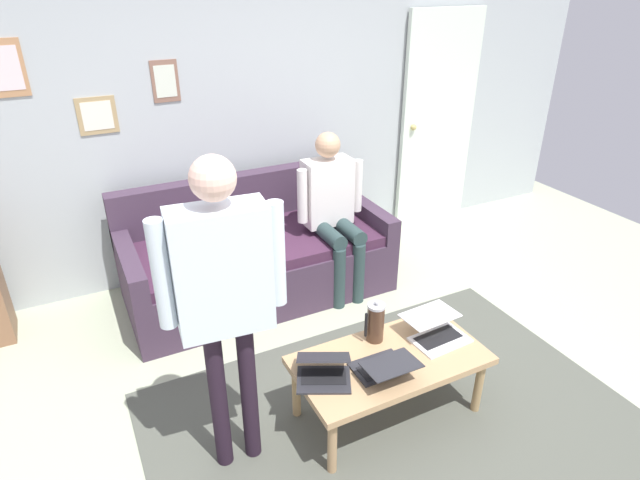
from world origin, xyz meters
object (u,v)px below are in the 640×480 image
laptop_center (383,366)px  french_press (375,322)px  couch (256,257)px  person_seated (332,205)px  person_standing (223,285)px  interior_door (438,122)px  coffee_table (390,364)px  laptop_left (436,331)px  laptop_right (324,372)px

laptop_center → french_press: 0.30m
couch → person_seated: size_ratio=1.58×
laptop_center → french_press: bearing=-112.9°
person_standing → laptop_center: bearing=167.5°
interior_door → person_seated: (1.53, 0.73, -0.30)m
person_standing → person_seated: person_standing is taller
couch → person_standing: person_standing is taller
laptop_center → person_standing: 1.02m
coffee_table → person_seated: person_seated is taller
laptop_center → person_standing: size_ratio=0.19×
interior_door → couch: interior_door is taller
interior_door → laptop_left: 2.66m
laptop_center → person_standing: bearing=-12.5°
person_seated → interior_door: bearing=-154.5°
french_press → coffee_table: bearing=87.5°
coffee_table → person_seated: bearing=-104.6°
laptop_right → french_press: bearing=-159.2°
laptop_left → person_standing: size_ratio=0.20×
laptop_left → laptop_center: 0.46m
person_standing → coffee_table: bearing=174.5°
coffee_table → french_press: french_press is taller
laptop_left → person_seated: size_ratio=0.27×
couch → laptop_right: (0.21, 1.59, 0.15)m
couch → laptop_center: bearing=93.2°
coffee_table → french_press: size_ratio=3.99×
french_press → laptop_right: bearing=20.8°
laptop_left → laptop_right: laptop_right is taller
laptop_left → laptop_right: 0.75m
interior_door → laptop_right: interior_door is taller
laptop_center → laptop_left: bearing=-164.8°
laptop_left → french_press: bearing=-23.5°
couch → laptop_right: size_ratio=5.49×
coffee_table → laptop_left: 0.36m
laptop_right → laptop_left: bearing=-179.0°
couch → person_seated: (-0.56, 0.23, 0.43)m
interior_door → person_seated: 1.73m
laptop_center → person_standing: (0.78, -0.17, 0.63)m
couch → coffee_table: (-0.20, 1.61, 0.06)m
coffee_table → french_press: bearing=-92.5°
laptop_left → french_press: size_ratio=1.26×
interior_door → laptop_center: interior_door is taller
person_standing → person_seated: 1.84m
couch → person_seated: person_seated is taller
person_seated → coffee_table: bearing=75.4°
interior_door → laptop_right: size_ratio=5.55×
coffee_table → french_press: (-0.01, -0.18, 0.17)m
person_standing → person_seated: size_ratio=1.32×
couch → laptop_center: (-0.09, 1.70, 0.15)m
laptop_left → laptop_center: (0.45, 0.12, -0.00)m
laptop_right → person_standing: person_standing is taller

